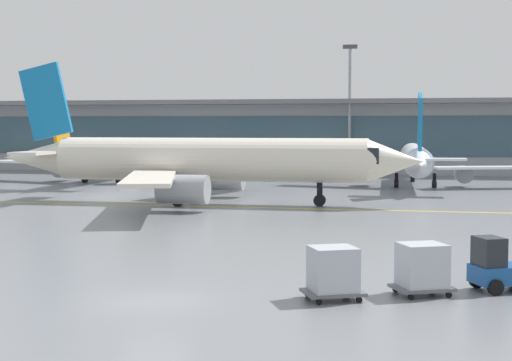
# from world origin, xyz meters

# --- Properties ---
(ground_plane) EXTENTS (400.00, 400.00, 0.00)m
(ground_plane) POSITION_xyz_m (0.00, 0.00, 0.00)
(ground_plane) COLOR slate
(taxiway_centreline_stripe) EXTENTS (110.00, 0.85, 0.01)m
(taxiway_centreline_stripe) POSITION_xyz_m (-7.28, 32.76, 0.00)
(taxiway_centreline_stripe) COLOR yellow
(taxiway_centreline_stripe) RESTS_ON ground_plane
(terminal_concourse) EXTENTS (185.35, 11.00, 9.60)m
(terminal_concourse) POSITION_xyz_m (0.00, 79.56, 4.92)
(terminal_concourse) COLOR #9EA3A8
(terminal_concourse) RESTS_ON ground_plane
(gate_airplane_1) EXTENTS (27.18, 29.13, 9.68)m
(gate_airplane_1) POSITION_xyz_m (-25.23, 56.48, 2.90)
(gate_airplane_1) COLOR white
(gate_airplane_1) RESTS_ON ground_plane
(gate_airplane_2) EXTENTS (25.97, 27.94, 9.26)m
(gate_airplane_2) POSITION_xyz_m (8.54, 56.50, 2.78)
(gate_airplane_2) COLOR silver
(gate_airplane_2) RESTS_ON ground_plane
(taxiing_regional_jet) EXTENTS (34.81, 32.48, 11.57)m
(taxiing_regional_jet) POSITION_xyz_m (-7.73, 34.76, 3.47)
(taxiing_regional_jet) COLOR silver
(taxiing_regional_jet) RESTS_ON ground_plane
(baggage_tug) EXTENTS (2.95, 2.45, 2.10)m
(baggage_tug) POSITION_xyz_m (12.40, 4.45, 0.89)
(baggage_tug) COLOR #194C8C
(baggage_tug) RESTS_ON ground_plane
(cargo_dolly_lead) EXTENTS (2.58, 2.34, 1.94)m
(cargo_dolly_lead) POSITION_xyz_m (9.43, 3.05, 1.05)
(cargo_dolly_lead) COLOR #595B60
(cargo_dolly_lead) RESTS_ON ground_plane
(cargo_dolly_trailing) EXTENTS (2.58, 2.34, 1.94)m
(cargo_dolly_trailing) POSITION_xyz_m (6.26, 1.56, 1.05)
(cargo_dolly_trailing) COLOR #595B60
(cargo_dolly_trailing) RESTS_ON ground_plane
(apron_light_mast_1) EXTENTS (1.80, 0.36, 16.29)m
(apron_light_mast_1) POSITION_xyz_m (0.23, 73.42, 8.85)
(apron_light_mast_1) COLOR gray
(apron_light_mast_1) RESTS_ON ground_plane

